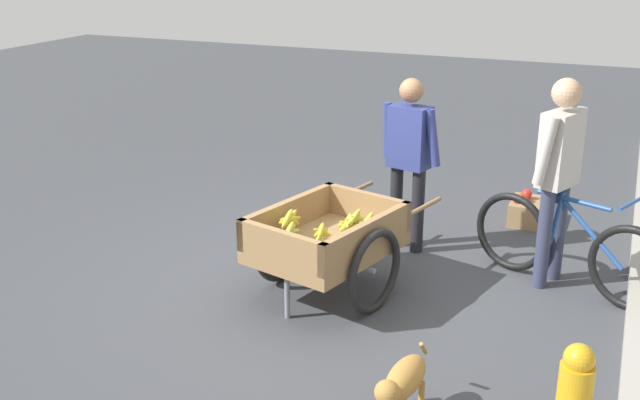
{
  "coord_description": "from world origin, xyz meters",
  "views": [
    {
      "loc": [
        4.92,
        2.11,
        2.63
      ],
      "look_at": [
        0.03,
        0.05,
        0.75
      ],
      "focal_mm": 42.4,
      "sensor_mm": 36.0,
      "label": 1
    }
  ],
  "objects_px": {
    "cyclist_person": "(559,164)",
    "apple_crate": "(527,210)",
    "plastic_bucket": "(329,213)",
    "bicycle": "(568,247)",
    "vendor_person": "(409,151)",
    "fruit_cart": "(327,242)",
    "dog": "(403,381)"
  },
  "relations": [
    {
      "from": "bicycle",
      "to": "plastic_bucket",
      "type": "relative_size",
      "value": 5.69
    },
    {
      "from": "cyclist_person",
      "to": "plastic_bucket",
      "type": "relative_size",
      "value": 6.0
    },
    {
      "from": "cyclist_person",
      "to": "plastic_bucket",
      "type": "height_order",
      "value": "cyclist_person"
    },
    {
      "from": "fruit_cart",
      "to": "apple_crate",
      "type": "relative_size",
      "value": 4.07
    },
    {
      "from": "bicycle",
      "to": "vendor_person",
      "type": "bearing_deg",
      "value": -101.63
    },
    {
      "from": "bicycle",
      "to": "dog",
      "type": "relative_size",
      "value": 2.31
    },
    {
      "from": "fruit_cart",
      "to": "bicycle",
      "type": "bearing_deg",
      "value": 116.39
    },
    {
      "from": "fruit_cart",
      "to": "bicycle",
      "type": "distance_m",
      "value": 1.86
    },
    {
      "from": "cyclist_person",
      "to": "apple_crate",
      "type": "height_order",
      "value": "cyclist_person"
    },
    {
      "from": "vendor_person",
      "to": "fruit_cart",
      "type": "bearing_deg",
      "value": -14.55
    },
    {
      "from": "fruit_cart",
      "to": "bicycle",
      "type": "xyz_separation_m",
      "value": [
        -0.83,
        1.67,
        -0.09
      ]
    },
    {
      "from": "fruit_cart",
      "to": "cyclist_person",
      "type": "height_order",
      "value": "cyclist_person"
    },
    {
      "from": "fruit_cart",
      "to": "cyclist_person",
      "type": "relative_size",
      "value": 1.09
    },
    {
      "from": "cyclist_person",
      "to": "apple_crate",
      "type": "bearing_deg",
      "value": -164.94
    },
    {
      "from": "cyclist_person",
      "to": "dog",
      "type": "relative_size",
      "value": 2.43
    },
    {
      "from": "bicycle",
      "to": "apple_crate",
      "type": "height_order",
      "value": "bicycle"
    },
    {
      "from": "fruit_cart",
      "to": "plastic_bucket",
      "type": "xyz_separation_m",
      "value": [
        -1.36,
        -0.55,
        -0.32
      ]
    },
    {
      "from": "fruit_cart",
      "to": "plastic_bucket",
      "type": "bearing_deg",
      "value": -158.13
    },
    {
      "from": "cyclist_person",
      "to": "dog",
      "type": "height_order",
      "value": "cyclist_person"
    },
    {
      "from": "fruit_cart",
      "to": "vendor_person",
      "type": "distance_m",
      "value": 1.23
    },
    {
      "from": "plastic_bucket",
      "to": "bicycle",
      "type": "bearing_deg",
      "value": 76.42
    },
    {
      "from": "dog",
      "to": "vendor_person",
      "type": "bearing_deg",
      "value": -163.66
    },
    {
      "from": "fruit_cart",
      "to": "dog",
      "type": "xyz_separation_m",
      "value": [
        1.32,
        1.0,
        -0.17
      ]
    },
    {
      "from": "vendor_person",
      "to": "apple_crate",
      "type": "bearing_deg",
      "value": 139.89
    },
    {
      "from": "dog",
      "to": "plastic_bucket",
      "type": "xyz_separation_m",
      "value": [
        -2.68,
        -1.55,
        -0.15
      ]
    },
    {
      "from": "dog",
      "to": "apple_crate",
      "type": "bearing_deg",
      "value": 177.06
    },
    {
      "from": "bicycle",
      "to": "plastic_bucket",
      "type": "xyz_separation_m",
      "value": [
        -0.53,
        -2.21,
        -0.23
      ]
    },
    {
      "from": "plastic_bucket",
      "to": "dog",
      "type": "bearing_deg",
      "value": 29.97
    },
    {
      "from": "vendor_person",
      "to": "bicycle",
      "type": "bearing_deg",
      "value": 78.37
    },
    {
      "from": "bicycle",
      "to": "dog",
      "type": "distance_m",
      "value": 2.25
    },
    {
      "from": "vendor_person",
      "to": "bicycle",
      "type": "height_order",
      "value": "vendor_person"
    },
    {
      "from": "vendor_person",
      "to": "bicycle",
      "type": "relative_size",
      "value": 0.97
    }
  ]
}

